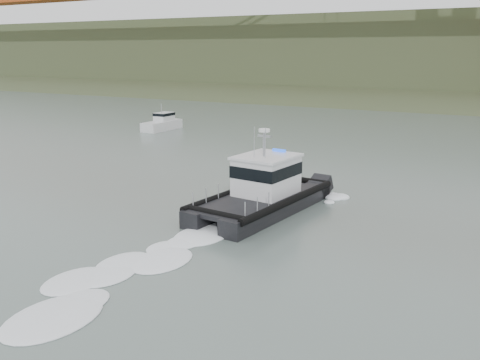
# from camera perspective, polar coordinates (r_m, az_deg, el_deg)

# --- Properties ---
(ground) EXTENTS (400.00, 400.00, 0.00)m
(ground) POSITION_cam_1_polar(r_m,az_deg,el_deg) (25.58, -13.10, -8.94)
(ground) COLOR #55645D
(ground) RESTS_ON ground
(headlands) EXTENTS (500.00, 105.36, 27.12)m
(headlands) POSITION_cam_1_polar(r_m,az_deg,el_deg) (143.70, 23.23, 11.49)
(headlands) COLOR #3A4628
(headlands) RESTS_ON ground
(patrol_boat) EXTENTS (5.00, 11.22, 5.28)m
(patrol_boat) POSITION_cam_1_polar(r_m,az_deg,el_deg) (32.92, 2.51, -1.07)
(patrol_boat) COLOR black
(patrol_boat) RESTS_ON ground
(motorboat) EXTENTS (2.08, 6.11, 3.35)m
(motorboat) POSITION_cam_1_polar(r_m,az_deg,el_deg) (68.11, -8.26, 6.03)
(motorboat) COLOR silver
(motorboat) RESTS_ON ground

